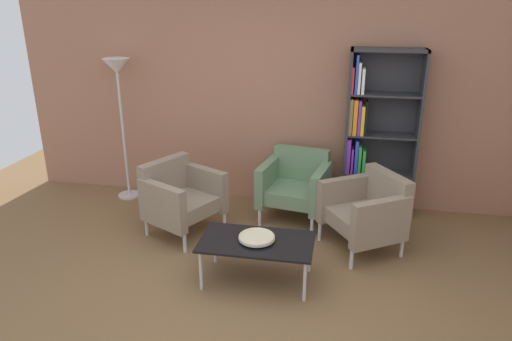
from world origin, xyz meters
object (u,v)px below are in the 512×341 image
object	(u,v)px
coffee_table_low	(257,244)
decorative_bowl	(257,237)
armchair_spare_guest	(367,210)
armchair_corner_red	(295,184)
floor_lamp_torchiere	(118,83)
bookshelf_tall	(372,137)
armchair_by_bookshelf	(180,196)

from	to	relation	value
coffee_table_low	decorative_bowl	bearing A→B (deg)	-75.96
decorative_bowl	armchair_spare_guest	distance (m)	1.26
armchair_corner_red	floor_lamp_torchiere	world-z (taller)	floor_lamp_torchiere
bookshelf_tall	coffee_table_low	xyz separation A→B (m)	(-1.02, -1.69, -0.55)
decorative_bowl	armchair_by_bookshelf	xyz separation A→B (m)	(-0.98, 0.78, -0.02)
armchair_by_bookshelf	armchair_corner_red	xyz separation A→B (m)	(1.17, 0.56, 0.00)
floor_lamp_torchiere	coffee_table_low	bearing A→B (deg)	-38.73
bookshelf_tall	coffee_table_low	size ratio (longest dim) A/B	1.90
decorative_bowl	armchair_corner_red	xyz separation A→B (m)	(0.19, 1.35, -0.02)
bookshelf_tall	floor_lamp_torchiere	bearing A→B (deg)	-177.79
bookshelf_tall	armchair_by_bookshelf	size ratio (longest dim) A/B	2.06
decorative_bowl	floor_lamp_torchiere	world-z (taller)	floor_lamp_torchiere
armchair_corner_red	decorative_bowl	bearing A→B (deg)	-87.57
armchair_corner_red	floor_lamp_torchiere	distance (m)	2.41
armchair_spare_guest	armchair_by_bookshelf	bearing A→B (deg)	-122.67
armchair_by_bookshelf	floor_lamp_torchiere	world-z (taller)	floor_lamp_torchiere
armchair_by_bookshelf	bookshelf_tall	bearing A→B (deg)	-38.40
bookshelf_tall	decorative_bowl	xyz separation A→B (m)	(-1.02, -1.69, -0.48)
armchair_corner_red	floor_lamp_torchiere	xyz separation A→B (m)	(-2.16, 0.23, 1.03)
decorative_bowl	armchair_spare_guest	xyz separation A→B (m)	(0.97, 0.79, -0.02)
bookshelf_tall	armchair_by_bookshelf	world-z (taller)	bookshelf_tall
decorative_bowl	coffee_table_low	bearing A→B (deg)	104.04
coffee_table_low	decorative_bowl	world-z (taller)	decorative_bowl
coffee_table_low	floor_lamp_torchiere	bearing A→B (deg)	141.27
decorative_bowl	armchair_by_bookshelf	distance (m)	1.25
decorative_bowl	bookshelf_tall	bearing A→B (deg)	59.04
armchair_by_bookshelf	floor_lamp_torchiere	distance (m)	1.63
bookshelf_tall	armchair_by_bookshelf	bearing A→B (deg)	-155.52
armchair_corner_red	armchair_spare_guest	bearing A→B (deg)	-24.80
bookshelf_tall	coffee_table_low	world-z (taller)	bookshelf_tall
armchair_spare_guest	decorative_bowl	bearing A→B (deg)	-83.76
bookshelf_tall	armchair_corner_red	bearing A→B (deg)	-157.32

